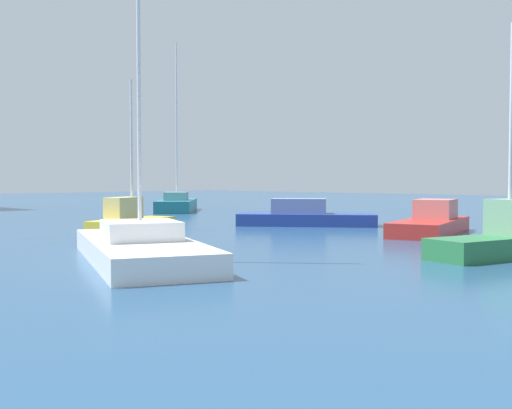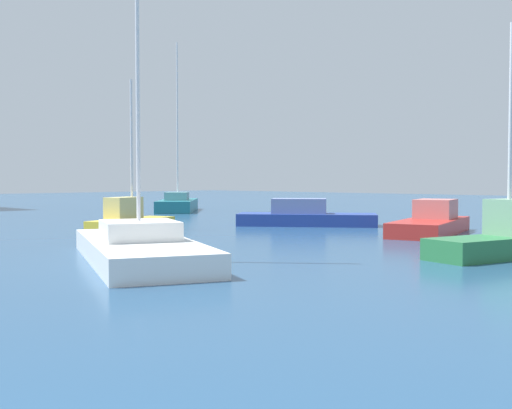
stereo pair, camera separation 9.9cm
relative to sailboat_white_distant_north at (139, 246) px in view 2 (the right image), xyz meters
name	(u,v)px [view 2 (the right image)]	position (x,y,z in m)	size (l,w,h in m)	color
water	(77,236)	(3.05, 8.99, -0.46)	(160.00, 160.00, 0.00)	navy
sailboat_white_distant_north	(139,246)	(0.00, 0.00, 0.00)	(6.50, 9.36, 11.44)	white
sailboat_yellow_far_left	(130,218)	(6.59, 10.11, 0.11)	(5.44, 3.10, 7.42)	gold
sailboat_teal_distant_east	(178,204)	(19.54, 22.48, 0.12)	(7.53, 7.58, 13.12)	#1E707A
motorboat_red_outer_mooring	(431,223)	(15.00, -1.70, 0.05)	(7.29, 4.00, 1.56)	#B22823
motorboat_blue_far_right	(305,216)	(14.78, 5.64, 0.05)	(6.25, 7.31, 1.46)	#233D93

